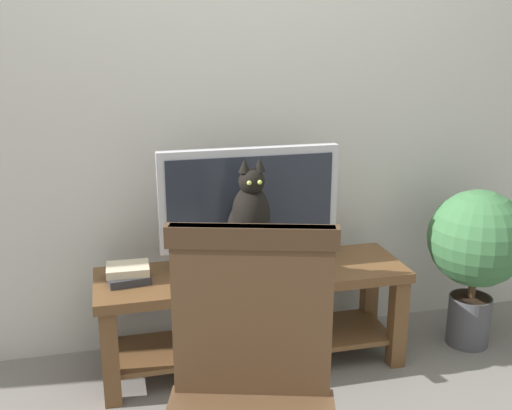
{
  "coord_description": "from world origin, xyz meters",
  "views": [
    {
      "loc": [
        -0.59,
        -1.87,
        1.51
      ],
      "look_at": [
        0.0,
        0.53,
        0.79
      ],
      "focal_mm": 42.99,
      "sensor_mm": 36.0,
      "label": 1
    }
  ],
  "objects_px": {
    "media_box": "(249,270)",
    "cat": "(250,223)",
    "tv_stand": "(253,300)",
    "book_stack": "(128,273)",
    "tv": "(250,206)",
    "potted_plant": "(477,247)",
    "wooden_chair": "(250,393)"
  },
  "relations": [
    {
      "from": "media_box",
      "to": "cat",
      "type": "distance_m",
      "value": 0.21
    },
    {
      "from": "tv_stand",
      "to": "book_stack",
      "type": "xyz_separation_m",
      "value": [
        -0.54,
        0.02,
        0.18
      ]
    },
    {
      "from": "tv",
      "to": "media_box",
      "type": "xyz_separation_m",
      "value": [
        -0.04,
        -0.13,
        -0.25
      ]
    },
    {
      "from": "cat",
      "to": "potted_plant",
      "type": "relative_size",
      "value": 0.59
    },
    {
      "from": "cat",
      "to": "wooden_chair",
      "type": "xyz_separation_m",
      "value": [
        -0.24,
        -1.0,
        -0.13
      ]
    },
    {
      "from": "media_box",
      "to": "book_stack",
      "type": "height_order",
      "value": "media_box"
    },
    {
      "from": "wooden_chair",
      "to": "cat",
      "type": "bearing_deg",
      "value": 76.59
    },
    {
      "from": "wooden_chair",
      "to": "book_stack",
      "type": "height_order",
      "value": "wooden_chair"
    },
    {
      "from": "potted_plant",
      "to": "cat",
      "type": "bearing_deg",
      "value": -178.22
    },
    {
      "from": "tv_stand",
      "to": "cat",
      "type": "xyz_separation_m",
      "value": [
        -0.03,
        -0.09,
        0.4
      ]
    },
    {
      "from": "tv",
      "to": "potted_plant",
      "type": "xyz_separation_m",
      "value": [
        1.07,
        -0.11,
        -0.25
      ]
    },
    {
      "from": "media_box",
      "to": "wooden_chair",
      "type": "relative_size",
      "value": 0.42
    },
    {
      "from": "book_stack",
      "to": "potted_plant",
      "type": "bearing_deg",
      "value": -2.75
    },
    {
      "from": "wooden_chair",
      "to": "book_stack",
      "type": "xyz_separation_m",
      "value": [
        -0.27,
        1.11,
        -0.09
      ]
    },
    {
      "from": "wooden_chair",
      "to": "potted_plant",
      "type": "relative_size",
      "value": 1.3
    },
    {
      "from": "cat",
      "to": "tv_stand",
      "type": "bearing_deg",
      "value": 69.02
    },
    {
      "from": "book_stack",
      "to": "wooden_chair",
      "type": "bearing_deg",
      "value": -76.35
    },
    {
      "from": "wooden_chair",
      "to": "tv_stand",
      "type": "bearing_deg",
      "value": 75.93
    },
    {
      "from": "media_box",
      "to": "book_stack",
      "type": "relative_size",
      "value": 2.22
    },
    {
      "from": "cat",
      "to": "book_stack",
      "type": "height_order",
      "value": "cat"
    },
    {
      "from": "tv_stand",
      "to": "book_stack",
      "type": "height_order",
      "value": "book_stack"
    },
    {
      "from": "tv",
      "to": "book_stack",
      "type": "height_order",
      "value": "tv"
    },
    {
      "from": "tv_stand",
      "to": "tv",
      "type": "bearing_deg",
      "value": 89.97
    },
    {
      "from": "cat",
      "to": "wooden_chair",
      "type": "bearing_deg",
      "value": -103.41
    },
    {
      "from": "tv_stand",
      "to": "potted_plant",
      "type": "bearing_deg",
      "value": -3.01
    },
    {
      "from": "cat",
      "to": "book_stack",
      "type": "distance_m",
      "value": 0.56
    },
    {
      "from": "tv",
      "to": "potted_plant",
      "type": "relative_size",
      "value": 1.02
    },
    {
      "from": "tv",
      "to": "book_stack",
      "type": "distance_m",
      "value": 0.6
    },
    {
      "from": "tv",
      "to": "wooden_chair",
      "type": "distance_m",
      "value": 1.19
    },
    {
      "from": "wooden_chair",
      "to": "potted_plant",
      "type": "distance_m",
      "value": 1.7
    },
    {
      "from": "media_box",
      "to": "cat",
      "type": "bearing_deg",
      "value": -85.72
    },
    {
      "from": "media_box",
      "to": "potted_plant",
      "type": "xyz_separation_m",
      "value": [
        1.11,
        0.02,
        0.0
      ]
    }
  ]
}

